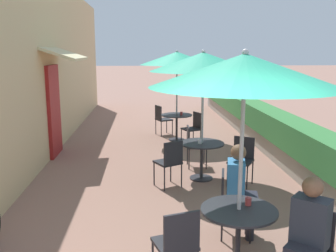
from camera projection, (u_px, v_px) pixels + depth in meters
cafe_facade_wall at (51, 64)px, 9.05m from camera, size 0.98×15.15×4.20m
planter_hedge at (262, 124)px, 9.73m from camera, size 0.60×14.15×1.01m
patio_table_near at (238, 224)px, 4.13m from camera, size 0.84×0.84×0.71m
patio_umbrella_near at (245, 71)px, 3.80m from camera, size 1.97×1.97×2.44m
cafe_chair_near_left at (178, 241)px, 3.79m from camera, size 0.50×0.50×0.87m
cafe_chair_near_right at (311, 245)px, 3.73m from camera, size 0.57×0.57×0.87m
seated_patron_near_right at (308, 233)px, 3.61m from camera, size 0.51×0.51×1.25m
cafe_chair_near_back at (231, 199)px, 4.89m from camera, size 0.48×0.48×0.87m
seated_patron_near_back at (240, 187)px, 4.84m from camera, size 0.46×0.40×1.25m
coffee_cup_near at (248, 201)px, 4.20m from camera, size 0.07×0.07×0.09m
patio_table_mid at (202, 152)px, 7.09m from camera, size 0.84×0.84×0.71m
patio_umbrella_mid at (203, 62)px, 6.76m from camera, size 1.97×1.97×2.44m
cafe_chair_mid_left at (242, 157)px, 6.81m from camera, size 0.55×0.55×0.87m
cafe_chair_mid_right at (193, 143)px, 7.84m from camera, size 0.41×0.41×0.87m
cafe_chair_mid_back at (170, 160)px, 6.63m from camera, size 0.54×0.54×0.87m
coffee_cup_mid at (200, 141)px, 6.98m from camera, size 0.07×0.07×0.09m
patio_table_far at (177, 121)px, 10.19m from camera, size 0.84×0.84×0.71m
patio_umbrella_far at (177, 58)px, 9.86m from camera, size 1.97×1.97×2.44m
cafe_chair_far_left at (194, 126)px, 9.57m from camera, size 0.53×0.53×0.87m
cafe_chair_far_right at (162, 117)px, 10.83m from camera, size 0.53×0.53×0.87m
coffee_cup_far at (181, 113)px, 10.08m from camera, size 0.07×0.07×0.09m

